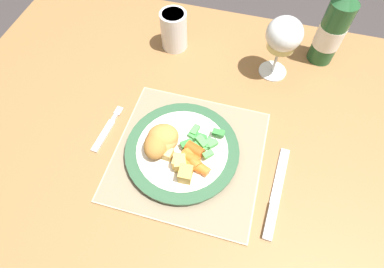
{
  "coord_description": "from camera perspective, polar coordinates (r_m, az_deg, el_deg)",
  "views": [
    {
      "loc": [
        0.03,
        -0.33,
        1.3
      ],
      "look_at": [
        -0.05,
        -0.03,
        0.78
      ],
      "focal_mm": 28.0,
      "sensor_mm": 36.0,
      "label": 1
    }
  ],
  "objects": [
    {
      "name": "green_beans_pile",
      "position": [
        0.6,
        2.05,
        -1.31
      ],
      "size": [
        0.08,
        0.07,
        0.02
      ],
      "color": "green",
      "rests_on": "dinner_plate"
    },
    {
      "name": "dining_table",
      "position": [
        0.73,
        4.43,
        -4.63
      ],
      "size": [
        1.28,
        0.85,
        0.74
      ],
      "color": "olive",
      "rests_on": "ground"
    },
    {
      "name": "placemat",
      "position": [
        0.62,
        -0.73,
        -4.02
      ],
      "size": [
        0.3,
        0.29,
        0.01
      ],
      "color": "tan",
      "rests_on": "dining_table"
    },
    {
      "name": "glazed_carrots",
      "position": [
        0.58,
        0.28,
        -4.68
      ],
      "size": [
        0.07,
        0.07,
        0.02
      ],
      "color": "orange",
      "rests_on": "dinner_plate"
    },
    {
      "name": "breaded_croquettes",
      "position": [
        0.59,
        -5.91,
        -1.24
      ],
      "size": [
        0.08,
        0.09,
        0.04
      ],
      "color": "#B77F3D",
      "rests_on": "dinner_plate"
    },
    {
      "name": "wine_glass",
      "position": [
        0.72,
        17.04,
        17.27
      ],
      "size": [
        0.08,
        0.08,
        0.15
      ],
      "color": "silver",
      "rests_on": "dining_table"
    },
    {
      "name": "table_knife",
      "position": [
        0.61,
        15.52,
        -11.94
      ],
      "size": [
        0.03,
        0.2,
        0.01
      ],
      "color": "silver",
      "rests_on": "dining_table"
    },
    {
      "name": "bottle",
      "position": [
        0.8,
        25.34,
        17.84
      ],
      "size": [
        0.06,
        0.06,
        0.25
      ],
      "color": "#23562D",
      "rests_on": "dining_table"
    },
    {
      "name": "roast_potatoes",
      "position": [
        0.57,
        -2.34,
        -5.95
      ],
      "size": [
        0.07,
        0.06,
        0.03
      ],
      "color": "#E5BC66",
      "rests_on": "dinner_plate"
    },
    {
      "name": "dinner_plate",
      "position": [
        0.61,
        -1.87,
        -3.2
      ],
      "size": [
        0.23,
        0.23,
        0.02
      ],
      "color": "white",
      "rests_on": "placemat"
    },
    {
      "name": "drinking_cup",
      "position": [
        0.8,
        -3.47,
        19.22
      ],
      "size": [
        0.07,
        0.07,
        0.1
      ],
      "color": "white",
      "rests_on": "dining_table"
    },
    {
      "name": "fork",
      "position": [
        0.68,
        -16.11,
        0.4
      ],
      "size": [
        0.02,
        0.12,
        0.01
      ],
      "color": "silver",
      "rests_on": "dining_table"
    },
    {
      "name": "ground_plane",
      "position": [
        1.34,
        2.52,
        -17.08
      ],
      "size": [
        6.0,
        6.0,
        0.0
      ],
      "primitive_type": "plane",
      "color": "#383333"
    }
  ]
}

